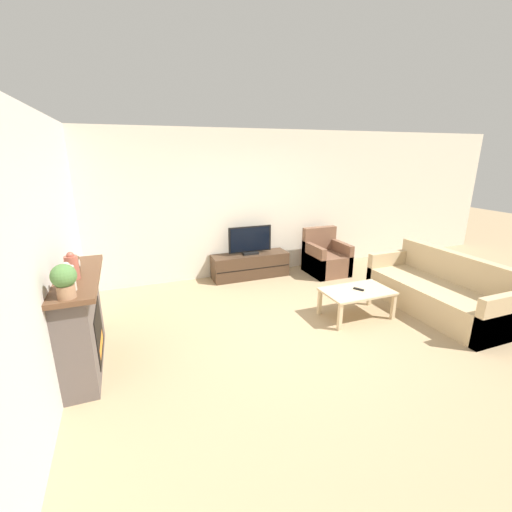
% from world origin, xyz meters
% --- Properties ---
extents(ground_plane, '(24.00, 24.00, 0.00)m').
position_xyz_m(ground_plane, '(0.00, 0.00, 0.00)').
color(ground_plane, '#9E8460').
extents(wall_back, '(12.00, 0.06, 2.70)m').
position_xyz_m(wall_back, '(0.00, 2.50, 1.35)').
color(wall_back, beige).
rests_on(wall_back, ground).
extents(wall_left, '(0.06, 12.00, 2.70)m').
position_xyz_m(wall_left, '(-2.86, 0.00, 1.35)').
color(wall_left, beige).
rests_on(wall_left, ground).
extents(fireplace, '(0.44, 1.44, 1.07)m').
position_xyz_m(fireplace, '(-2.67, 0.19, 0.55)').
color(fireplace, '#564C47').
rests_on(fireplace, ground).
extents(mantel_vase_left, '(0.12, 0.12, 0.27)m').
position_xyz_m(mantel_vase_left, '(-2.65, -0.24, 1.20)').
color(mantel_vase_left, beige).
rests_on(mantel_vase_left, fireplace).
extents(mantel_vase_centre_left, '(0.13, 0.13, 0.28)m').
position_xyz_m(mantel_vase_centre_left, '(-2.65, 0.08, 1.20)').
color(mantel_vase_centre_left, '#994C3D').
rests_on(mantel_vase_centre_left, fireplace).
extents(mantel_clock, '(0.08, 0.11, 0.15)m').
position_xyz_m(mantel_clock, '(-2.65, 0.33, 1.14)').
color(mantel_clock, brown).
rests_on(mantel_clock, fireplace).
extents(potted_plant, '(0.21, 0.21, 0.31)m').
position_xyz_m(potted_plant, '(-2.65, -0.42, 1.24)').
color(potted_plant, '#936B4C').
rests_on(potted_plant, fireplace).
extents(tv_stand, '(1.45, 0.44, 0.46)m').
position_xyz_m(tv_stand, '(0.01, 2.21, 0.23)').
color(tv_stand, '#422D1E').
rests_on(tv_stand, ground).
extents(tv, '(0.83, 0.18, 0.53)m').
position_xyz_m(tv, '(0.01, 2.21, 0.70)').
color(tv, black).
rests_on(tv, tv_stand).
extents(armchair, '(0.70, 0.76, 0.87)m').
position_xyz_m(armchair, '(1.48, 1.90, 0.28)').
color(armchair, brown).
rests_on(armchair, ground).
extents(coffee_table, '(0.97, 0.59, 0.41)m').
position_xyz_m(coffee_table, '(0.87, 0.11, 0.36)').
color(coffee_table, '#CCB289').
rests_on(coffee_table, ground).
extents(remote, '(0.11, 0.15, 0.02)m').
position_xyz_m(remote, '(0.89, 0.11, 0.42)').
color(remote, black).
rests_on(remote, coffee_table).
extents(couch, '(0.88, 2.07, 0.86)m').
position_xyz_m(couch, '(2.13, -0.16, 0.28)').
color(couch, tan).
rests_on(couch, ground).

